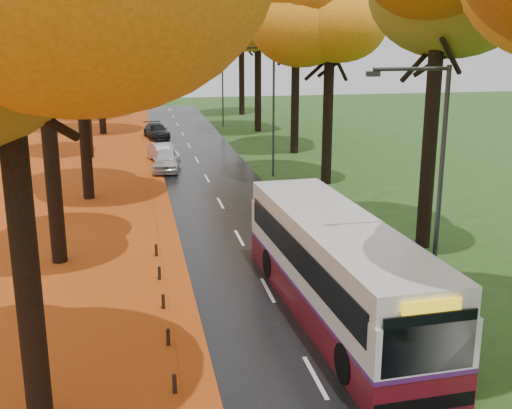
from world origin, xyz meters
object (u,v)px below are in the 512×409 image
object	(u,v)px
bus	(337,266)
streetlamp_near	(432,182)
car_dark	(157,131)
streetlamp_far	(220,76)
car_white	(166,160)
streetlamp_mid	(270,101)
car_silver	(163,153)

from	to	relation	value
bus	streetlamp_near	bearing A→B (deg)	-40.67
streetlamp_near	car_dark	xyz separation A→B (m)	(-6.30, 38.11, -4.06)
streetlamp_far	bus	xyz separation A→B (m)	(-2.19, -42.30, -3.04)
streetlamp_near	car_white	world-z (taller)	streetlamp_near
car_dark	streetlamp_far	bearing A→B (deg)	34.58
streetlamp_near	streetlamp_mid	bearing A→B (deg)	90.00
car_white	car_silver	bearing A→B (deg)	95.24
car_silver	car_white	bearing A→B (deg)	-103.80
bus	car_dark	xyz separation A→B (m)	(-4.10, 36.41, -1.03)
bus	streetlamp_mid	bearing A→B (deg)	80.92
streetlamp_far	bus	bearing A→B (deg)	-92.97
car_white	car_dark	distance (m)	13.36
streetlamp_mid	bus	size ratio (longest dim) A/B	0.67
car_white	car_silver	xyz separation A→B (m)	(0.00, 2.99, -0.06)
streetlamp_mid	car_dark	world-z (taller)	streetlamp_mid
streetlamp_far	car_dark	distance (m)	9.53
streetlamp_far	car_dark	size ratio (longest dim) A/B	1.91
streetlamp_mid	car_dark	distance (m)	17.77
streetlamp_far	car_dark	world-z (taller)	streetlamp_far
streetlamp_far	car_silver	world-z (taller)	streetlamp_far
streetlamp_near	bus	xyz separation A→B (m)	(-2.19, 1.70, -3.04)
car_dark	bus	bearing A→B (deg)	-92.08
streetlamp_mid	bus	distance (m)	20.64
streetlamp_mid	streetlamp_far	distance (m)	22.00
streetlamp_mid	bus	world-z (taller)	streetlamp_mid
streetlamp_mid	streetlamp_far	size ratio (longest dim) A/B	1.00
car_silver	car_dark	size ratio (longest dim) A/B	0.91
streetlamp_near	streetlamp_far	size ratio (longest dim) A/B	1.00
streetlamp_near	car_silver	distance (m)	28.73
streetlamp_far	car_dark	bearing A→B (deg)	-136.92
streetlamp_mid	car_dark	xyz separation A→B (m)	(-6.30, 16.11, -4.06)
streetlamp_near	bus	bearing A→B (deg)	142.23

